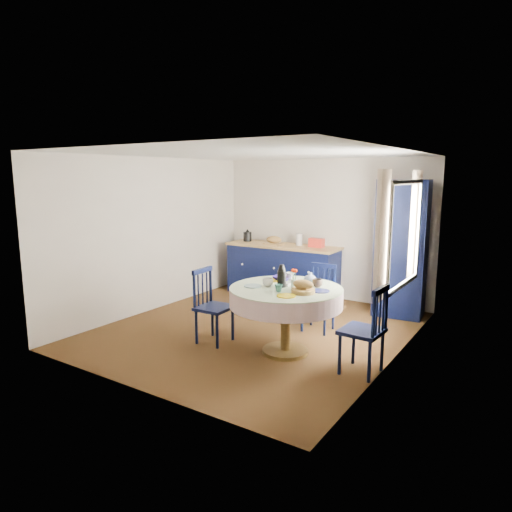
{
  "coord_description": "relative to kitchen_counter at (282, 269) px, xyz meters",
  "views": [
    {
      "loc": [
        3.47,
        -5.3,
        2.21
      ],
      "look_at": [
        -0.12,
        0.2,
        1.04
      ],
      "focal_mm": 32.0,
      "sensor_mm": 36.0,
      "label": 1
    }
  ],
  "objects": [
    {
      "name": "ceiling",
      "position": [
        0.65,
        -1.9,
        2.01
      ],
      "size": [
        4.5,
        4.5,
        0.0
      ],
      "primitive_type": "plane",
      "rotation": [
        3.14,
        0.0,
        0.0
      ],
      "color": "white",
      "rests_on": "wall_back"
    },
    {
      "name": "chair_right",
      "position": [
        2.49,
        -2.47,
        0.03
      ],
      "size": [
        0.46,
        0.48,
        1.02
      ],
      "rotation": [
        0.0,
        0.0,
        -1.62
      ],
      "color": "black",
      "rests_on": "floor"
    },
    {
      "name": "dining_table",
      "position": [
        1.45,
        -2.43,
        0.23
      ],
      "size": [
        1.4,
        1.4,
        1.13
      ],
      "color": "#553E18",
      "rests_on": "floor"
    },
    {
      "name": "mug_d",
      "position": [
        1.29,
        -2.05,
        0.41
      ],
      "size": [
        0.11,
        0.11,
        0.1
      ],
      "primitive_type": "imported",
      "color": "silver",
      "rests_on": "dining_table"
    },
    {
      "name": "mug_b",
      "position": [
        1.47,
        -2.65,
        0.4
      ],
      "size": [
        0.09,
        0.09,
        0.09
      ],
      "primitive_type": "imported",
      "color": "#2F6B60",
      "rests_on": "dining_table"
    },
    {
      "name": "wall_left",
      "position": [
        -1.35,
        -1.9,
        0.76
      ],
      "size": [
        0.02,
        4.5,
        2.5
      ],
      "primitive_type": "cube",
      "color": "beige",
      "rests_on": "floor"
    },
    {
      "name": "pantry_cabinet",
      "position": [
        2.17,
        -0.05,
        0.59
      ],
      "size": [
        0.8,
        0.61,
        2.15
      ],
      "rotation": [
        0.0,
        0.0,
        0.1
      ],
      "color": "black",
      "rests_on": "floor"
    },
    {
      "name": "wall_right",
      "position": [
        2.65,
        -1.9,
        0.76
      ],
      "size": [
        0.02,
        4.5,
        2.5
      ],
      "primitive_type": "cube",
      "color": "beige",
      "rests_on": "floor"
    },
    {
      "name": "kitchen_counter",
      "position": [
        0.0,
        0.0,
        0.0
      ],
      "size": [
        2.14,
        0.71,
        1.19
      ],
      "rotation": [
        0.0,
        0.0,
        0.02
      ],
      "color": "black",
      "rests_on": "floor"
    },
    {
      "name": "floor",
      "position": [
        0.65,
        -1.9,
        -0.49
      ],
      "size": [
        4.5,
        4.5,
        0.0
      ],
      "primitive_type": "plane",
      "color": "black",
      "rests_on": "ground"
    },
    {
      "name": "cobalt_bowl",
      "position": [
        1.22,
        -2.12,
        0.39
      ],
      "size": [
        0.24,
        0.24,
        0.06
      ],
      "primitive_type": "imported",
      "color": "navy",
      "rests_on": "dining_table"
    },
    {
      "name": "window",
      "position": [
        2.6,
        -1.6,
        1.04
      ],
      "size": [
        0.1,
        1.74,
        1.45
      ],
      "color": "white",
      "rests_on": "wall_right"
    },
    {
      "name": "mug_c",
      "position": [
        1.76,
        -2.2,
        0.41
      ],
      "size": [
        0.13,
        0.13,
        0.1
      ],
      "primitive_type": "imported",
      "color": "black",
      "rests_on": "dining_table"
    },
    {
      "name": "chair_left",
      "position": [
        0.42,
        -2.61,
        0.01
      ],
      "size": [
        0.44,
        0.46,
        0.99
      ],
      "rotation": [
        0.0,
        0.0,
        1.61
      ],
      "color": "black",
      "rests_on": "floor"
    },
    {
      "name": "mug_a",
      "position": [
        1.22,
        -2.5,
        0.41
      ],
      "size": [
        0.13,
        0.13,
        0.1
      ],
      "primitive_type": "imported",
      "color": "silver",
      "rests_on": "dining_table"
    },
    {
      "name": "wall_back",
      "position": [
        0.65,
        0.35,
        0.76
      ],
      "size": [
        4.0,
        0.02,
        2.5
      ],
      "primitive_type": "cube",
      "color": "beige",
      "rests_on": "floor"
    },
    {
      "name": "chair_far",
      "position": [
        1.41,
        -1.39,
        -0.01
      ],
      "size": [
        0.44,
        0.42,
        0.95
      ],
      "rotation": [
        0.0,
        0.0,
        0.04
      ],
      "color": "black",
      "rests_on": "floor"
    }
  ]
}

